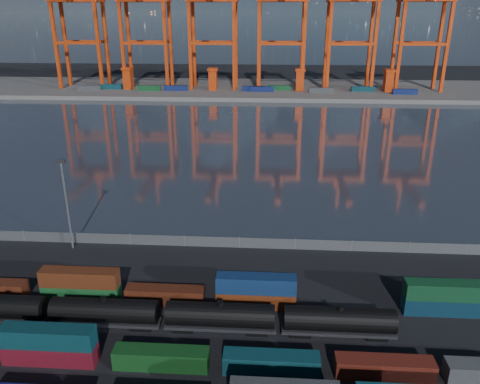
{
  "coord_description": "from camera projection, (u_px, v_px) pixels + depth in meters",
  "views": [
    {
      "loc": [
        4.93,
        -47.06,
        39.61
      ],
      "look_at": [
        0.0,
        30.0,
        10.0
      ],
      "focal_mm": 35.0,
      "sensor_mm": 36.0,
      "label": 1
    }
  ],
  "objects": [
    {
      "name": "ground",
      "position": [
        225.0,
        352.0,
        58.33
      ],
      "size": [
        700.0,
        700.0,
        0.0
      ],
      "primitive_type": "plane",
      "color": "black",
      "rests_on": "ground"
    },
    {
      "name": "harbor_water",
      "position": [
        254.0,
        140.0,
        156.17
      ],
      "size": [
        700.0,
        700.0,
        0.0
      ],
      "primitive_type": "plane",
      "color": "#2A313C",
      "rests_on": "ground"
    },
    {
      "name": "far_quay",
      "position": [
        261.0,
        89.0,
        253.65
      ],
      "size": [
        700.0,
        70.0,
        2.0
      ],
      "primitive_type": "cube",
      "color": "#514F4C",
      "rests_on": "ground"
    },
    {
      "name": "container_row_mid",
      "position": [
        128.0,
        354.0,
        55.68
      ],
      "size": [
        127.98,
        2.31,
        4.92
      ],
      "color": "#3A3D3F",
      "rests_on": "ground"
    },
    {
      "name": "container_row_north",
      "position": [
        248.0,
        295.0,
        67.06
      ],
      "size": [
        140.33,
        2.32,
        4.94
      ],
      "color": "#0F174D",
      "rests_on": "ground"
    },
    {
      "name": "tanker_string",
      "position": [
        49.0,
        310.0,
        62.91
      ],
      "size": [
        92.31,
        3.18,
        4.55
      ],
      "color": "black",
      "rests_on": "ground"
    },
    {
      "name": "waterfront_fence",
      "position": [
        239.0,
        243.0,
        84.06
      ],
      "size": [
        160.12,
        0.12,
        2.2
      ],
      "color": "#595B5E",
      "rests_on": "ground"
    },
    {
      "name": "yard_light_mast",
      "position": [
        66.0,
        200.0,
        81.02
      ],
      "size": [
        1.6,
        0.4,
        16.6
      ],
      "color": "slate",
      "rests_on": "ground"
    },
    {
      "name": "gantry_cranes",
      "position": [
        247.0,
        11.0,
        233.57
      ],
      "size": [
        200.55,
        49.06,
        66.43
      ],
      "color": "red",
      "rests_on": "ground"
    },
    {
      "name": "quay_containers",
      "position": [
        239.0,
        89.0,
        239.94
      ],
      "size": [
        172.58,
        10.99,
        2.6
      ],
      "color": "navy",
      "rests_on": "far_quay"
    },
    {
      "name": "straddle_carriers",
      "position": [
        256.0,
        79.0,
        242.04
      ],
      "size": [
        140.0,
        7.0,
        11.1
      ],
      "color": "red",
      "rests_on": "far_quay"
    }
  ]
}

